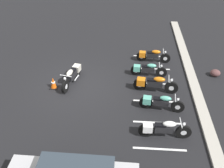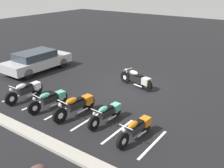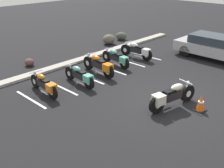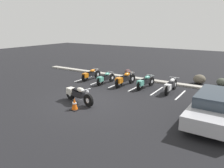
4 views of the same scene
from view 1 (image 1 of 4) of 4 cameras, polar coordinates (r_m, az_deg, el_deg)
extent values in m
plane|color=black|center=(13.90, -7.84, -0.35)|extent=(60.00, 60.00, 0.00)
cylinder|color=black|center=(13.34, -10.14, -0.53)|extent=(0.68, 0.26, 0.67)
cylinder|color=silver|center=(13.34, -10.14, -0.53)|extent=(0.27, 0.18, 0.25)
cylinder|color=black|center=(14.50, -7.56, 2.93)|extent=(0.68, 0.26, 0.67)
cylinder|color=silver|center=(14.50, -7.56, 2.93)|extent=(0.27, 0.18, 0.25)
cube|color=black|center=(13.87, -8.77, 1.90)|extent=(0.81, 0.44, 0.30)
ellipsoid|color=beige|center=(13.57, -9.21, 2.41)|extent=(0.61, 0.38, 0.24)
cube|color=black|center=(13.89, -8.56, 2.97)|extent=(0.49, 0.33, 0.08)
cube|color=beige|center=(14.37, -7.69, 3.44)|extent=(0.47, 0.44, 0.34)
cylinder|color=silver|center=(13.28, -10.03, 0.68)|extent=(0.27, 0.12, 0.54)
cylinder|color=silver|center=(13.18, -10.04, 1.76)|extent=(0.17, 0.62, 0.04)
sphere|color=silver|center=(13.13, -10.24, 1.16)|extent=(0.14, 0.14, 0.14)
cylinder|color=silver|center=(14.17, -7.73, 1.34)|extent=(0.56, 0.19, 0.07)
cylinder|color=black|center=(15.92, 11.51, 5.51)|extent=(0.16, 0.61, 0.60)
cylinder|color=silver|center=(15.92, 11.51, 5.51)|extent=(0.13, 0.24, 0.23)
cylinder|color=black|center=(15.89, 6.42, 5.97)|extent=(0.16, 0.61, 0.60)
cylinder|color=silver|center=(15.89, 6.42, 5.97)|extent=(0.13, 0.24, 0.23)
cube|color=black|center=(15.82, 8.85, 6.19)|extent=(0.31, 0.71, 0.27)
ellipsoid|color=orange|center=(15.71, 9.60, 6.91)|extent=(0.28, 0.53, 0.22)
cube|color=black|center=(15.73, 8.34, 6.82)|extent=(0.25, 0.42, 0.07)
cube|color=orange|center=(15.81, 6.63, 6.47)|extent=(0.36, 0.39, 0.31)
cylinder|color=silver|center=(15.80, 11.21, 6.29)|extent=(0.07, 0.24, 0.48)
cylinder|color=silver|center=(15.69, 11.11, 7.06)|extent=(0.56, 0.08, 0.03)
sphere|color=silver|center=(15.73, 11.51, 6.79)|extent=(0.13, 0.13, 0.13)
cylinder|color=silver|center=(16.06, 7.96, 5.63)|extent=(0.10, 0.50, 0.06)
cylinder|color=black|center=(14.54, 10.71, 2.52)|extent=(0.14, 0.60, 0.59)
cylinder|color=silver|center=(14.54, 10.71, 2.52)|extent=(0.13, 0.23, 0.23)
cylinder|color=black|center=(14.51, 5.23, 2.95)|extent=(0.14, 0.60, 0.59)
cylinder|color=silver|center=(14.51, 5.23, 2.95)|extent=(0.13, 0.23, 0.23)
cube|color=black|center=(14.44, 7.84, 3.20)|extent=(0.29, 0.70, 0.27)
ellipsoid|color=#59B29E|center=(14.32, 8.63, 3.97)|extent=(0.26, 0.52, 0.22)
cube|color=black|center=(14.34, 7.28, 3.86)|extent=(0.24, 0.41, 0.07)
cube|color=#59B29E|center=(14.42, 5.44, 3.48)|extent=(0.34, 0.38, 0.31)
cylinder|color=silver|center=(14.41, 10.38, 3.34)|extent=(0.07, 0.24, 0.48)
cylinder|color=silver|center=(14.29, 10.26, 4.15)|extent=(0.56, 0.07, 0.03)
sphere|color=silver|center=(14.33, 10.70, 3.86)|extent=(0.13, 0.13, 0.13)
cylinder|color=silver|center=(14.68, 6.89, 2.64)|extent=(0.09, 0.50, 0.06)
cylinder|color=black|center=(13.38, 12.79, -0.79)|extent=(0.19, 0.68, 0.67)
cylinder|color=silver|center=(13.38, 12.79, -0.79)|extent=(0.15, 0.27, 0.25)
cylinder|color=black|center=(13.35, 6.07, -0.09)|extent=(0.19, 0.68, 0.67)
cylinder|color=silver|center=(13.35, 6.07, -0.09)|extent=(0.15, 0.27, 0.25)
cube|color=black|center=(13.25, 9.28, 0.12)|extent=(0.37, 0.80, 0.30)
ellipsoid|color=orange|center=(13.10, 10.27, 1.01)|extent=(0.32, 0.59, 0.24)
cube|color=black|center=(13.14, 8.61, 0.92)|extent=(0.29, 0.47, 0.08)
cube|color=orange|center=(13.24, 6.34, 0.53)|extent=(0.41, 0.44, 0.35)
cylinder|color=silver|center=(13.22, 12.41, 0.19)|extent=(0.09, 0.27, 0.54)
cylinder|color=silver|center=(13.07, 12.29, 1.17)|extent=(0.63, 0.10, 0.04)
sphere|color=silver|center=(13.12, 12.81, 0.81)|extent=(0.14, 0.14, 0.14)
cylinder|color=silver|center=(13.54, 8.12, -0.48)|extent=(0.13, 0.56, 0.07)
cylinder|color=black|center=(12.30, 14.09, -4.82)|extent=(0.19, 0.62, 0.61)
cylinder|color=silver|center=(12.30, 14.09, -4.82)|extent=(0.15, 0.25, 0.23)
cylinder|color=black|center=(12.25, 7.37, -4.07)|extent=(0.19, 0.62, 0.61)
cylinder|color=silver|center=(12.25, 7.37, -4.07)|extent=(0.15, 0.25, 0.23)
cube|color=black|center=(12.17, 10.59, -3.92)|extent=(0.35, 0.74, 0.28)
ellipsoid|color=#59B29E|center=(12.02, 11.60, -3.09)|extent=(0.31, 0.55, 0.22)
cube|color=black|center=(12.05, 9.93, -3.15)|extent=(0.27, 0.43, 0.07)
cube|color=#59B29E|center=(12.15, 7.65, -3.48)|extent=(0.38, 0.41, 0.32)
cylinder|color=silver|center=(12.14, 13.73, -3.89)|extent=(0.09, 0.25, 0.50)
cylinder|color=silver|center=(11.99, 13.62, -2.96)|extent=(0.58, 0.11, 0.03)
sphere|color=silver|center=(12.05, 14.14, -3.30)|extent=(0.13, 0.13, 0.13)
cylinder|color=silver|center=(12.44, 9.41, -4.42)|extent=(0.13, 0.52, 0.07)
cylinder|color=black|center=(11.14, 15.28, -10.03)|extent=(0.13, 0.64, 0.64)
cylinder|color=silver|center=(11.14, 15.28, -10.03)|extent=(0.13, 0.25, 0.24)
cylinder|color=black|center=(10.91, 7.43, -9.98)|extent=(0.13, 0.64, 0.64)
cylinder|color=silver|center=(10.91, 7.43, -9.98)|extent=(0.13, 0.25, 0.24)
cube|color=black|center=(10.89, 11.23, -9.49)|extent=(0.28, 0.74, 0.29)
ellipsoid|color=white|center=(10.74, 12.43, -8.50)|extent=(0.26, 0.55, 0.23)
cube|color=black|center=(10.73, 10.47, -8.74)|extent=(0.24, 0.43, 0.08)
cube|color=white|center=(10.79, 7.76, -9.33)|extent=(0.35, 0.39, 0.33)
cylinder|color=silver|center=(10.94, 14.89, -9.10)|extent=(0.06, 0.25, 0.52)
cylinder|color=silver|center=(10.76, 14.78, -8.14)|extent=(0.60, 0.04, 0.03)
sphere|color=silver|center=(10.84, 15.38, -8.44)|extent=(0.14, 0.14, 0.14)
cylinder|color=silver|center=(11.16, 9.74, -10.05)|extent=(0.08, 0.53, 0.07)
cylinder|color=black|center=(9.97, -15.95, -17.20)|extent=(0.23, 0.64, 0.64)
cube|color=#A8A399|center=(14.04, 17.74, -1.18)|extent=(18.00, 0.50, 0.12)
ellipsoid|color=brown|center=(15.51, 21.57, 2.25)|extent=(0.55, 0.61, 0.38)
cube|color=black|center=(13.94, -12.51, -0.72)|extent=(0.40, 0.40, 0.03)
cone|color=#EA590F|center=(13.78, -12.66, 0.26)|extent=(0.32, 0.32, 0.62)
cylinder|color=white|center=(13.76, -12.68, 0.37)|extent=(0.20, 0.20, 0.06)
cube|color=white|center=(16.62, 8.36, 6.03)|extent=(0.10, 2.10, 0.00)
cube|color=white|center=(15.33, 8.63, 3.31)|extent=(0.10, 2.10, 0.00)
cube|color=white|center=(14.09, 8.95, 0.11)|extent=(0.10, 2.10, 0.00)
cube|color=white|center=(12.90, 9.32, -3.71)|extent=(0.10, 2.10, 0.00)
cube|color=white|center=(11.78, 9.77, -8.27)|extent=(0.10, 2.10, 0.00)
cube|color=white|center=(10.74, 10.33, -13.76)|extent=(0.10, 2.10, 0.00)
camera|label=2|loc=(19.97, 32.25, 22.95)|focal=42.00mm
camera|label=3|loc=(20.47, -18.04, 24.48)|focal=42.00mm
camera|label=4|loc=(12.56, -61.01, -2.69)|focal=35.00mm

